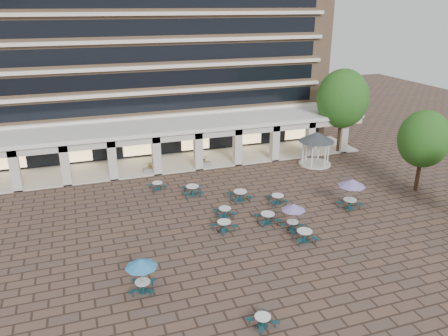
{
  "coord_description": "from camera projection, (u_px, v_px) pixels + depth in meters",
  "views": [
    {
      "loc": [
        -8.77,
        -27.85,
        15.94
      ],
      "look_at": [
        1.68,
        3.0,
        3.55
      ],
      "focal_mm": 35.0,
      "sensor_mm": 36.0,
      "label": 1
    }
  ],
  "objects": [
    {
      "name": "picnic_table_7",
      "position": [
        240.0,
        195.0,
        37.36
      ],
      "size": [
        1.99,
        1.99,
        0.85
      ],
      "rotation": [
        0.0,
        0.0,
        0.06
      ],
      "color": "#153A40",
      "rests_on": "ground"
    },
    {
      "name": "picnic_table_8",
      "position": [
        157.0,
        185.0,
        39.54
      ],
      "size": [
        1.86,
        1.86,
        0.7
      ],
      "rotation": [
        0.0,
        0.0,
        0.3
      ],
      "color": "#153A40",
      "rests_on": "ground"
    },
    {
      "name": "picnic_table_5",
      "position": [
        224.0,
        225.0,
        32.38
      ],
      "size": [
        2.08,
        2.08,
        0.77
      ],
      "rotation": [
        0.0,
        0.0,
        0.38
      ],
      "color": "#153A40",
      "rests_on": "ground"
    },
    {
      "name": "retail_arcade",
      "position": [
        172.0,
        136.0,
        44.99
      ],
      "size": [
        42.0,
        6.6,
        4.4
      ],
      "color": "white",
      "rests_on": "ground"
    },
    {
      "name": "planter_left",
      "position": [
        151.0,
        169.0,
        43.42
      ],
      "size": [
        1.5,
        0.6,
        1.15
      ],
      "color": "gray",
      "rests_on": "ground"
    },
    {
      "name": "gazebo",
      "position": [
        316.0,
        141.0,
        44.93
      ],
      "size": [
        3.73,
        3.73,
        3.48
      ],
      "rotation": [
        0.0,
        0.0,
        -0.25
      ],
      "color": "beige",
      "rests_on": "ground"
    },
    {
      "name": "planter_right",
      "position": [
        203.0,
        162.0,
        45.04
      ],
      "size": [
        1.5,
        0.68,
        1.23
      ],
      "color": "gray",
      "rests_on": "ground"
    },
    {
      "name": "picnic_table_12",
      "position": [
        192.0,
        190.0,
        38.42
      ],
      "size": [
        2.1,
        2.1,
        0.85
      ],
      "rotation": [
        0.0,
        0.0,
        -0.15
      ],
      "color": "#153A40",
      "rests_on": "ground"
    },
    {
      "name": "tree_east_c",
      "position": [
        343.0,
        99.0,
        47.45
      ],
      "size": [
        5.62,
        5.62,
        9.37
      ],
      "color": "#382416",
      "rests_on": "ground"
    },
    {
      "name": "picnic_table_6",
      "position": [
        293.0,
        208.0,
        32.11
      ],
      "size": [
        1.81,
        1.81,
        2.09
      ],
      "rotation": [
        0.0,
        0.0,
        0.41
      ],
      "color": "#153A40",
      "rests_on": "ground"
    },
    {
      "name": "picnic_table_2",
      "position": [
        304.0,
        235.0,
        30.97
      ],
      "size": [
        1.97,
        1.97,
        0.82
      ],
      "rotation": [
        0.0,
        0.0,
        -0.1
      ],
      "color": "#153A40",
      "rests_on": "ground"
    },
    {
      "name": "tree_east_a",
      "position": [
        424.0,
        139.0,
        37.94
      ],
      "size": [
        4.42,
        4.42,
        7.36
      ],
      "color": "#382416",
      "rests_on": "ground"
    },
    {
      "name": "picnic_table_11",
      "position": [
        352.0,
        184.0,
        35.32
      ],
      "size": [
        2.23,
        2.23,
        2.57
      ],
      "rotation": [
        0.0,
        0.0,
        0.25
      ],
      "color": "#153A40",
      "rests_on": "ground"
    },
    {
      "name": "picnic_table_13",
      "position": [
        278.0,
        198.0,
        36.77
      ],
      "size": [
        1.91,
        1.91,
        0.77
      ],
      "rotation": [
        0.0,
        0.0,
        -0.15
      ],
      "color": "#153A40",
      "rests_on": "ground"
    },
    {
      "name": "picnic_table_1",
      "position": [
        263.0,
        320.0,
        22.8
      ],
      "size": [
        1.7,
        1.7,
        0.65
      ],
      "rotation": [
        0.0,
        0.0,
        0.28
      ],
      "color": "#153A40",
      "rests_on": "ground"
    },
    {
      "name": "picnic_table_10",
      "position": [
        268.0,
        217.0,
        33.5
      ],
      "size": [
        1.87,
        1.87,
        0.81
      ],
      "rotation": [
        0.0,
        0.0,
        -0.03
      ],
      "color": "#153A40",
      "rests_on": "ground"
    },
    {
      "name": "picnic_table_9",
      "position": [
        225.0,
        211.0,
        34.54
      ],
      "size": [
        1.71,
        1.71,
        0.74
      ],
      "rotation": [
        0.0,
        0.0,
        0.05
      ],
      "color": "#153A40",
      "rests_on": "ground"
    },
    {
      "name": "apartment_building",
      "position": [
        149.0,
        33.0,
        51.02
      ],
      "size": [
        40.0,
        15.5,
        25.2
      ],
      "color": "#9E7859",
      "rests_on": "ground"
    },
    {
      "name": "picnic_table_4",
      "position": [
        141.0,
        264.0,
        25.04
      ],
      "size": [
        1.9,
        1.9,
        2.19
      ],
      "rotation": [
        0.0,
        0.0,
        -0.28
      ],
      "color": "#153A40",
      "rests_on": "ground"
    },
    {
      "name": "ground",
      "position": [
        216.0,
        228.0,
        32.95
      ],
      "size": [
        120.0,
        120.0,
        0.0
      ],
      "primitive_type": "plane",
      "color": "brown",
      "rests_on": "ground"
    }
  ]
}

